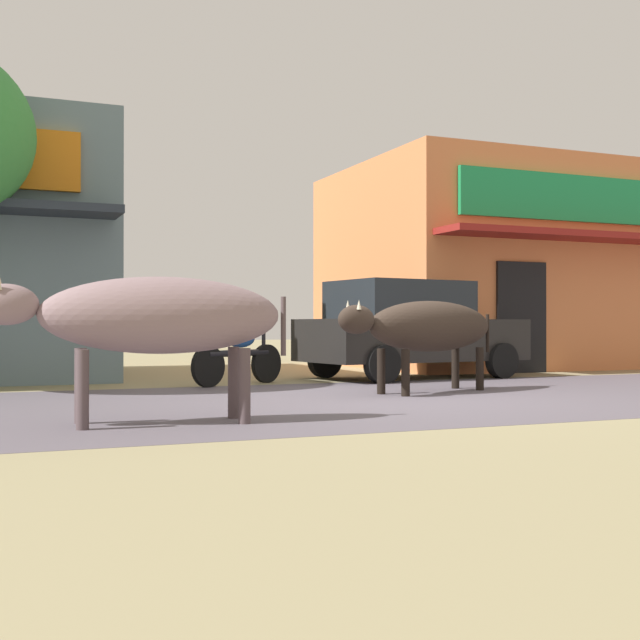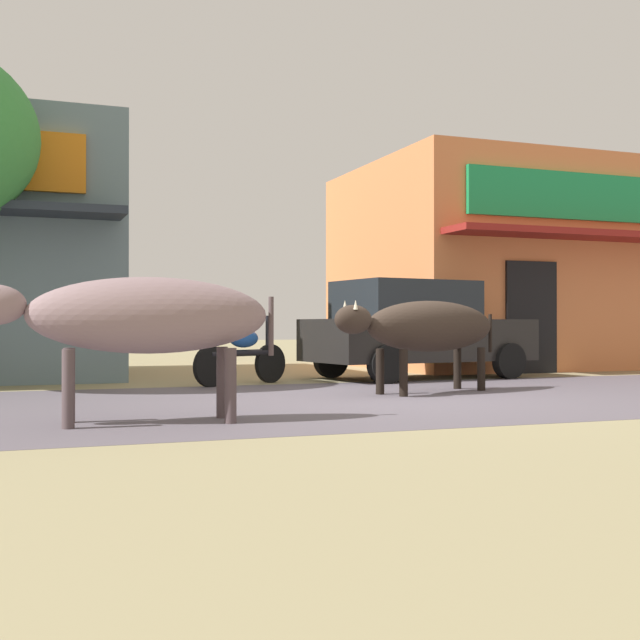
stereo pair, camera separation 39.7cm
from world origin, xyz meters
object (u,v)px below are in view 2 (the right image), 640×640
parked_motorcycle (243,354)px  cow_far_dark (428,327)px  parked_hatchback_car (415,329)px  cow_near_brown (142,317)px  pedestrian_by_shop (631,326)px

parked_motorcycle → cow_far_dark: bearing=-50.7°
parked_hatchback_car → cow_far_dark: bearing=-113.9°
parked_motorcycle → cow_near_brown: bearing=-116.1°
cow_near_brown → cow_far_dark: size_ratio=0.99×
parked_hatchback_car → parked_motorcycle: parked_hatchback_car is taller
cow_far_dark → pedestrian_by_shop: size_ratio=1.86×
parked_hatchback_car → cow_near_brown: bearing=-137.4°
parked_hatchback_car → pedestrian_by_shop: size_ratio=2.65×
cow_near_brown → parked_motorcycle: bearing=63.9°
pedestrian_by_shop → parked_hatchback_car: bearing=-170.3°
cow_near_brown → parked_hatchback_car: bearing=42.6°
parked_motorcycle → cow_far_dark: cow_far_dark is taller
parked_hatchback_car → parked_motorcycle: size_ratio=2.42×
parked_hatchback_car → parked_motorcycle: bearing=-172.1°
cow_far_dark → cow_near_brown: bearing=-152.5°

